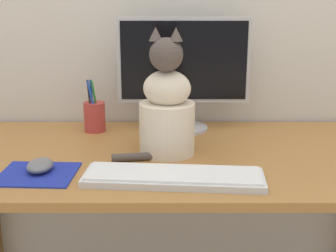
% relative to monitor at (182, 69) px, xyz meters
% --- Properties ---
extents(desk, '(1.49, 0.69, 0.74)m').
position_rel_monitor_xyz_m(desk, '(-0.03, -0.25, -0.31)').
color(desk, '#A87038').
rests_on(desk, ground_plane).
extents(monitor, '(0.45, 0.17, 0.38)m').
position_rel_monitor_xyz_m(monitor, '(0.00, 0.00, 0.00)').
color(monitor, '#B2B2B7').
rests_on(monitor, desk).
extents(keyboard, '(0.47, 0.17, 0.02)m').
position_rel_monitor_xyz_m(keyboard, '(-0.04, -0.46, -0.20)').
color(keyboard, silver).
rests_on(keyboard, desk).
extents(mousepad_left, '(0.21, 0.18, 0.00)m').
position_rel_monitor_xyz_m(mousepad_left, '(-0.40, -0.42, -0.21)').
color(mousepad_left, '#1E2D9E').
rests_on(mousepad_left, desk).
extents(computer_mouse_left, '(0.07, 0.10, 0.03)m').
position_rel_monitor_xyz_m(computer_mouse_left, '(-0.39, -0.40, -0.19)').
color(computer_mouse_left, slate).
rests_on(computer_mouse_left, mousepad_left).
extents(cat, '(0.25, 0.19, 0.37)m').
position_rel_monitor_xyz_m(cat, '(-0.06, -0.25, -0.08)').
color(cat, beige).
rests_on(cat, desk).
extents(pen_cup, '(0.07, 0.07, 0.18)m').
position_rel_monitor_xyz_m(pen_cup, '(-0.31, -0.02, -0.16)').
color(pen_cup, '#B23833').
rests_on(pen_cup, desk).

